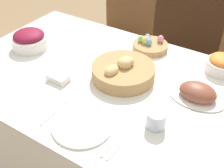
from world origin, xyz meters
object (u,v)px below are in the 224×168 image
spoon (120,144)px  drinking_cup (156,119)px  bread_basket (123,71)px  fork (54,112)px  butter_dish (58,78)px  chair_far_left (124,32)px  beet_salad_bowl (29,40)px  dinner_plate (82,125)px  egg_basket (150,45)px  carrot_bowl (222,64)px  knife (113,141)px  ham_platter (197,93)px

spoon → drinking_cup: size_ratio=2.16×
bread_basket → spoon: size_ratio=1.78×
fork → butter_dish: (-0.13, 0.18, 0.01)m
butter_dish → bread_basket: bearing=37.1°
chair_far_left → drinking_cup: bearing=-59.9°
beet_salad_bowl → dinner_plate: beet_salad_bowl is taller
bread_basket → fork: bearing=-107.5°
bread_basket → spoon: 0.43m
drinking_cup → chair_far_left: bearing=126.1°
egg_basket → butter_dish: egg_basket is taller
egg_basket → dinner_plate: bearing=-86.4°
carrot_bowl → dinner_plate: (-0.36, -0.68, -0.04)m
beet_salad_bowl → carrot_bowl: bearing=19.2°
egg_basket → knife: egg_basket is taller
bread_basket → ham_platter: size_ratio=1.20×
chair_far_left → butter_dish: chair_far_left is taller
bread_basket → fork: bread_basket is taller
egg_basket → fork: (-0.10, -0.69, -0.02)m
chair_far_left → spoon: size_ratio=5.71×
fork → bread_basket: bearing=70.9°
bread_basket → beet_salad_bowl: 0.60m
dinner_plate → ham_platter: bearing=51.7°
carrot_bowl → knife: 0.72m
bread_basket → butter_dish: bread_basket is taller
chair_far_left → butter_dish: (0.21, -1.00, 0.24)m
beet_salad_bowl → carrot_bowl: (0.99, 0.34, -0.01)m
chair_far_left → beet_salad_bowl: (-0.13, -0.84, 0.28)m
chair_far_left → fork: (0.35, -1.18, 0.23)m
egg_basket → carrot_bowl: (0.40, -0.01, 0.02)m
ham_platter → spoon: bearing=-109.9°
carrot_bowl → drinking_cup: 0.54m
ham_platter → knife: (-0.18, -0.42, -0.02)m
spoon → butter_dish: 0.49m
carrot_bowl → knife: bearing=-107.2°
bread_basket → beet_salad_bowl: size_ratio=1.52×
egg_basket → beet_salad_bowl: beet_salad_bowl is taller
fork → butter_dish: 0.23m
beet_salad_bowl → egg_basket: bearing=31.2°
chair_far_left → spoon: (0.67, -1.18, 0.23)m
drinking_cup → carrot_bowl: bearing=77.8°
egg_basket → beet_salad_bowl: bearing=-148.8°
ham_platter → carrot_bowl: carrot_bowl is taller
ham_platter → butter_dish: ham_platter is taller
fork → knife: size_ratio=1.00×
fork → butter_dish: butter_dish is taller
knife → butter_dish: (-0.43, 0.18, 0.01)m
bread_basket → butter_dish: (-0.25, -0.19, -0.02)m
carrot_bowl → fork: bearing=-126.6°
spoon → drinking_cup: bearing=68.3°
ham_platter → egg_basket: bearing=143.4°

